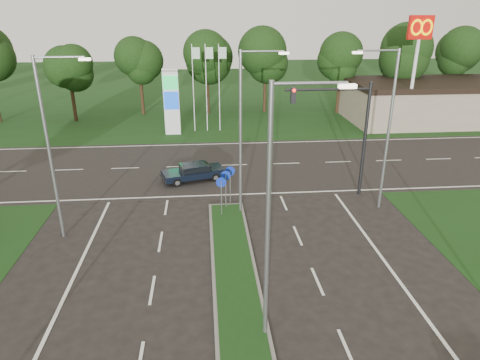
{
  "coord_description": "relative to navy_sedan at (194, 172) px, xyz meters",
  "views": [
    {
      "loc": [
        -1.14,
        -6.05,
        10.84
      ],
      "look_at": [
        0.73,
        15.5,
        2.2
      ],
      "focal_mm": 32.0,
      "sensor_mm": 36.0,
      "label": 1
    }
  ],
  "objects": [
    {
      "name": "navy_sedan",
      "position": [
        0.0,
        0.0,
        0.0
      ],
      "size": [
        4.43,
        2.78,
        1.13
      ],
      "rotation": [
        0.0,
        0.0,
        1.86
      ],
      "color": "black",
      "rests_on": "ground"
    },
    {
      "name": "commercial_building",
      "position": [
        23.93,
        14.75,
        1.39
      ],
      "size": [
        16.0,
        9.0,
        4.0
      ],
      "primitive_type": "cube",
      "color": "gray",
      "rests_on": "ground"
    },
    {
      "name": "mcdonalds_sign",
      "position": [
        19.93,
        10.72,
        7.38
      ],
      "size": [
        2.2,
        0.47,
        10.4
      ],
      "color": "silver",
      "rests_on": "ground"
    },
    {
      "name": "streetlight_right_far",
      "position": [
        10.73,
        -5.25,
        4.47
      ],
      "size": [
        2.53,
        0.22,
        9.0
      ],
      "rotation": [
        0.0,
        0.0,
        3.14
      ],
      "color": "gray",
      "rests_on": "ground"
    },
    {
      "name": "streetlight_median_near",
      "position": [
        2.93,
        -15.25,
        4.47
      ],
      "size": [
        2.53,
        0.22,
        9.0
      ],
      "color": "gray",
      "rests_on": "ground"
    },
    {
      "name": "treeline_far",
      "position": [
        2.03,
        18.68,
        6.22
      ],
      "size": [
        6.0,
        6.0,
        9.9
      ],
      "color": "black",
      "rests_on": "ground"
    },
    {
      "name": "streetlight_left_far",
      "position": [
        -6.37,
        -7.25,
        4.47
      ],
      "size": [
        2.53,
        0.22,
        9.0
      ],
      "color": "gray",
      "rests_on": "ground"
    },
    {
      "name": "verge_far",
      "position": [
        1.93,
        33.75,
        -0.61
      ],
      "size": [
        160.0,
        50.0,
        0.02
      ],
      "primitive_type": "cube",
      "color": "#163311",
      "rests_on": "ground"
    },
    {
      "name": "gas_pylon",
      "position": [
        -1.86,
        11.8,
        2.59
      ],
      "size": [
        5.8,
        1.26,
        8.0
      ],
      "color": "silver",
      "rests_on": "ground"
    },
    {
      "name": "traffic_signal",
      "position": [
        9.12,
        -3.25,
        4.04
      ],
      "size": [
        5.1,
        0.42,
        7.0
      ],
      "color": "black",
      "rests_on": "ground"
    },
    {
      "name": "median_signs",
      "position": [
        1.93,
        -4.85,
        1.1
      ],
      "size": [
        1.16,
        1.76,
        2.38
      ],
      "color": "gray",
      "rests_on": "ground"
    },
    {
      "name": "streetlight_median_far",
      "position": [
        2.93,
        -5.25,
        4.47
      ],
      "size": [
        2.53,
        0.22,
        9.0
      ],
      "color": "gray",
      "rests_on": "ground"
    },
    {
      "name": "cross_road",
      "position": [
        1.93,
        2.75,
        -0.61
      ],
      "size": [
        160.0,
        12.0,
        0.02
      ],
      "primitive_type": "cube",
      "color": "black",
      "rests_on": "ground"
    }
  ]
}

